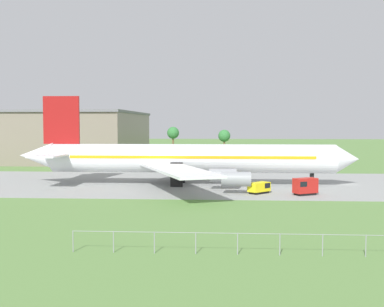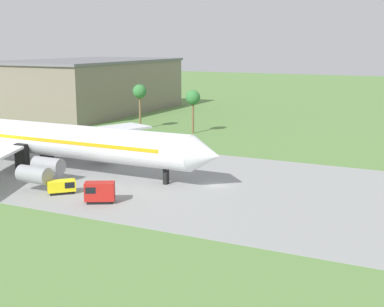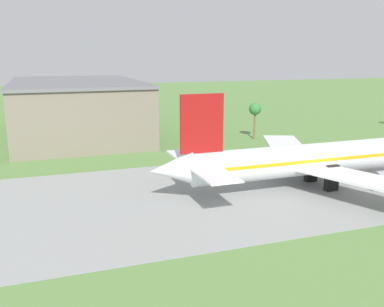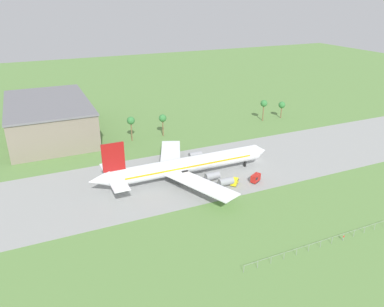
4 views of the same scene
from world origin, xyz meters
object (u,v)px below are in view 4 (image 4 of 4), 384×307
Objects in this scene: catering_van at (255,178)px; no_stopping_sign at (344,238)px; jet_airliner at (185,165)px; terminal_building at (49,118)px; baggage_tug at (235,182)px.

no_stopping_sign is at bearing -85.84° from catering_van.
catering_van is at bearing -30.77° from jet_airliner.
terminal_building reaches higher than catering_van.
terminal_building is at bearing 118.28° from no_stopping_sign.
jet_airliner is 18.78m from baggage_tug.
terminal_building reaches higher than no_stopping_sign.
baggage_tug is 0.07× the size of terminal_building.
no_stopping_sign is 0.03× the size of terminal_building.
catering_van is at bearing -11.16° from baggage_tug.
no_stopping_sign is (24.81, -52.69, -4.33)m from jet_airliner.
baggage_tug is 0.94× the size of catering_van.
catering_van is (21.93, -13.06, -3.79)m from jet_airliner.
jet_airliner is at bearing 149.23° from catering_van.
jet_airliner is 16.09× the size of baggage_tug.
baggage_tug is 97.86m from terminal_building.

